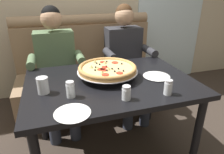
{
  "coord_description": "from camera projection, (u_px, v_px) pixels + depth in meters",
  "views": [
    {
      "loc": [
        -0.43,
        -1.4,
        1.42
      ],
      "look_at": [
        -0.0,
        -0.04,
        0.79
      ],
      "focal_mm": 32.36,
      "sensor_mm": 36.0,
      "label": 1
    }
  ],
  "objects": [
    {
      "name": "ground_plane",
      "position": [
        111.0,
        152.0,
        1.91
      ],
      "size": [
        16.0,
        16.0,
        0.0
      ],
      "primitive_type": "plane",
      "color": "#382D26"
    },
    {
      "name": "shaker_parmesan",
      "position": [
        168.0,
        88.0,
        1.38
      ],
      "size": [
        0.06,
        0.06,
        0.11
      ],
      "color": "white",
      "rests_on": "dining_table"
    },
    {
      "name": "drinking_glass",
      "position": [
        43.0,
        86.0,
        1.39
      ],
      "size": [
        0.08,
        0.08,
        0.12
      ],
      "color": "silver",
      "rests_on": "dining_table"
    },
    {
      "name": "diner_right",
      "position": [
        126.0,
        56.0,
        2.31
      ],
      "size": [
        0.54,
        0.64,
        1.27
      ],
      "color": "#2D3342",
      "rests_on": "ground_plane"
    },
    {
      "name": "plate_near_left",
      "position": [
        156.0,
        75.0,
        1.68
      ],
      "size": [
        0.22,
        0.22,
        0.02
      ],
      "color": "white",
      "rests_on": "dining_table"
    },
    {
      "name": "booth_bench",
      "position": [
        89.0,
        76.0,
        2.56
      ],
      "size": [
        1.72,
        0.78,
        1.13
      ],
      "color": "#937556",
      "rests_on": "ground_plane"
    },
    {
      "name": "dining_table",
      "position": [
        111.0,
        90.0,
        1.64
      ],
      "size": [
        1.32,
        0.92,
        0.75
      ],
      "color": "black",
      "rests_on": "ground_plane"
    },
    {
      "name": "patio_chair",
      "position": [
        150.0,
        37.0,
        4.1
      ],
      "size": [
        0.42,
        0.42,
        0.86
      ],
      "color": "black",
      "rests_on": "ground_plane"
    },
    {
      "name": "pizza",
      "position": [
        107.0,
        69.0,
        1.64
      ],
      "size": [
        0.5,
        0.5,
        0.11
      ],
      "color": "silver",
      "rests_on": "dining_table"
    },
    {
      "name": "diner_left",
      "position": [
        57.0,
        63.0,
        2.1
      ],
      "size": [
        0.54,
        0.64,
        1.27
      ],
      "color": "#2D3342",
      "rests_on": "ground_plane"
    },
    {
      "name": "shaker_oregano",
      "position": [
        71.0,
        91.0,
        1.34
      ],
      "size": [
        0.06,
        0.06,
        0.11
      ],
      "color": "white",
      "rests_on": "dining_table"
    },
    {
      "name": "plate_near_right",
      "position": [
        72.0,
        112.0,
        1.18
      ],
      "size": [
        0.22,
        0.22,
        0.02
      ],
      "color": "white",
      "rests_on": "dining_table"
    },
    {
      "name": "shaker_pepper_flakes",
      "position": [
        126.0,
        94.0,
        1.32
      ],
      "size": [
        0.06,
        0.06,
        0.1
      ],
      "color": "white",
      "rests_on": "dining_table"
    }
  ]
}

